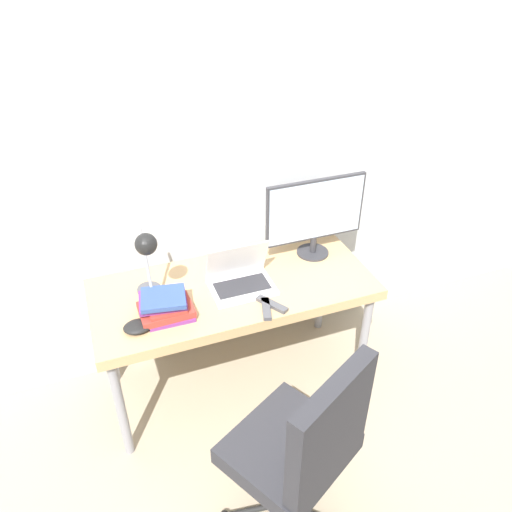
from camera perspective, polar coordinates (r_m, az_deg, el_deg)
The scene contains 11 objects.
ground_plane at distance 2.97m, azimuth -0.09°, elevation -18.37°, with size 12.00×12.00×0.00m, color tan.
wall_back at distance 2.72m, azimuth -5.55°, elevation 11.10°, with size 8.00×0.05×2.60m.
desk at distance 2.71m, azimuth -2.54°, elevation -4.45°, with size 1.50×0.66×0.73m.
laptop at distance 2.63m, azimuth -1.81°, elevation -2.57°, with size 0.33×0.25×0.25m.
monitor at distance 2.81m, azimuth 6.79°, elevation 4.85°, with size 0.59×0.19×0.47m.
desk_lamp at distance 2.40m, azimuth -12.38°, elevation 0.19°, with size 0.12×0.29×0.45m.
office_chair at distance 2.21m, azimuth 5.56°, elevation -20.62°, with size 0.65×0.63×1.00m.
book_stack at distance 2.48m, azimuth -10.31°, elevation -5.64°, with size 0.26×0.22×0.12m.
tv_remote at distance 2.50m, azimuth 1.18°, elevation -6.06°, with size 0.08×0.16×0.02m.
media_remote at distance 2.53m, azimuth 1.83°, elevation -5.53°, with size 0.13×0.17×0.02m.
game_controller at distance 2.45m, azimuth -13.36°, elevation -7.85°, with size 0.14×0.11×0.04m.
Camera 1 is at (-0.63, -1.71, 2.34)m, focal length 35.00 mm.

